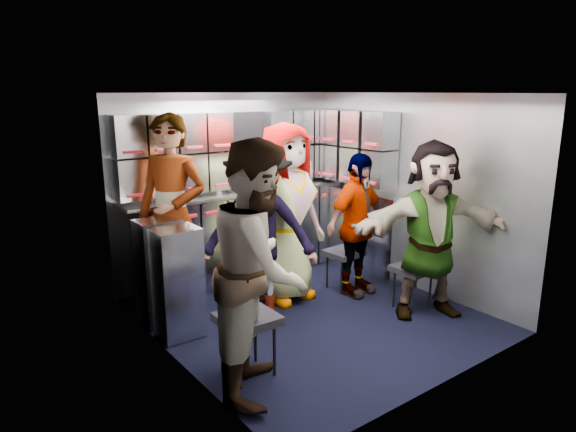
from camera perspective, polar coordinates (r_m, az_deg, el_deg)
floor at (r=5.07m, az=2.53°, el=-11.01°), size 3.00×3.00×0.00m
wall_back at (r=5.93m, az=-6.60°, el=3.27°), size 2.80×0.04×2.10m
wall_left at (r=4.01m, az=-12.99°, el=-2.12°), size 0.04×3.00×2.10m
wall_right at (r=5.70m, az=13.61°, el=2.54°), size 0.04×3.00×2.10m
ceiling at (r=4.60m, az=2.82°, el=13.48°), size 2.80×3.00×0.02m
cart_bank_back at (r=5.88m, az=-5.41°, el=-2.35°), size 2.68×0.38×0.99m
cart_bank_left at (r=4.75m, az=-13.10°, el=-6.66°), size 0.38×0.76×0.99m
counter at (r=5.76m, az=-5.53°, el=2.63°), size 2.68×0.42×0.03m
locker_bank_back at (r=5.74m, az=-5.96°, el=7.38°), size 2.68×0.28×0.82m
locker_bank_right at (r=5.99m, az=7.73°, el=7.60°), size 0.28×1.00×0.82m
right_cabinet at (r=6.11m, az=8.09°, el=-1.77°), size 0.28×1.20×1.00m
coffee_niche at (r=5.89m, az=-4.74°, el=7.37°), size 0.46×0.16×0.84m
red_latch_strip at (r=5.62m, az=-4.43°, el=0.97°), size 2.60×0.02×0.03m
jump_seat_near_left at (r=3.94m, az=-4.53°, el=-11.66°), size 0.42×0.40×0.49m
jump_seat_mid_left at (r=5.05m, az=-4.36°, el=-5.82°), size 0.52×0.51×0.49m
jump_seat_center at (r=5.48m, az=-1.42°, el=-4.84°), size 0.44×0.43×0.42m
jump_seat_mid_right at (r=5.63m, az=6.21°, el=-4.29°), size 0.39×0.37×0.43m
jump_seat_near_right at (r=5.26m, az=13.74°, el=-5.93°), size 0.37×0.35×0.44m
attendant_standing at (r=4.98m, az=-12.72°, el=-0.02°), size 0.78×0.84×1.93m
attendant_arc_a at (r=3.62m, az=-3.13°, el=-5.84°), size 1.10×1.12×1.82m
attendant_arc_b at (r=4.78m, az=-3.28°, el=-1.72°), size 1.26×1.15×1.69m
attendant_arc_c at (r=5.19m, az=-0.30°, el=0.29°), size 0.95×0.67×1.83m
attendant_arc_d at (r=5.41m, az=7.61°, el=-1.02°), size 0.93×0.49×1.51m
attendant_arc_e at (r=5.02m, az=15.62°, el=-1.49°), size 1.61×1.20×1.69m
bottle_left at (r=5.56m, az=-7.72°, el=3.69°), size 0.06×0.06×0.26m
bottle_mid at (r=5.72m, az=-4.76°, el=4.10°), size 0.07×0.07×0.27m
bottle_right at (r=6.26m, az=2.40°, el=4.95°), size 0.07×0.07×0.27m
cup_left at (r=5.34m, az=-12.41°, el=2.19°), size 0.07×0.07×0.10m
cup_right at (r=6.11m, az=0.65°, el=4.00°), size 0.07×0.07×0.11m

